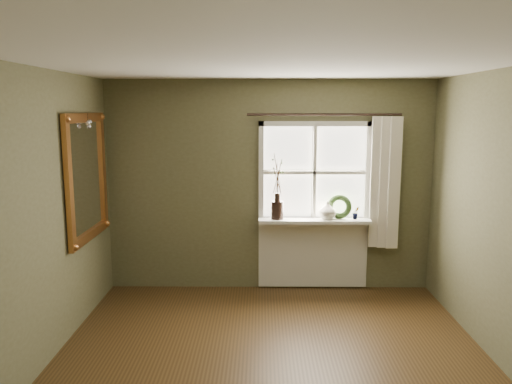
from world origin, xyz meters
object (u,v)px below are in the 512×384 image
object	(u,v)px
dark_jug	(277,210)
gilt_mirror	(87,177)
wreath	(339,209)
cream_vase	(328,210)

from	to	relation	value
dark_jug	gilt_mirror	xyz separation A→B (m)	(-2.06, -0.69, 0.50)
dark_jug	wreath	world-z (taller)	wreath
wreath	gilt_mirror	bearing A→B (deg)	-150.86
dark_jug	wreath	distance (m)	0.76
dark_jug	wreath	size ratio (longest dim) A/B	0.74
dark_jug	cream_vase	bearing A→B (deg)	0.00
cream_vase	wreath	size ratio (longest dim) A/B	0.74
gilt_mirror	dark_jug	bearing A→B (deg)	18.55
gilt_mirror	wreath	bearing A→B (deg)	14.54
cream_vase	gilt_mirror	distance (m)	2.81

